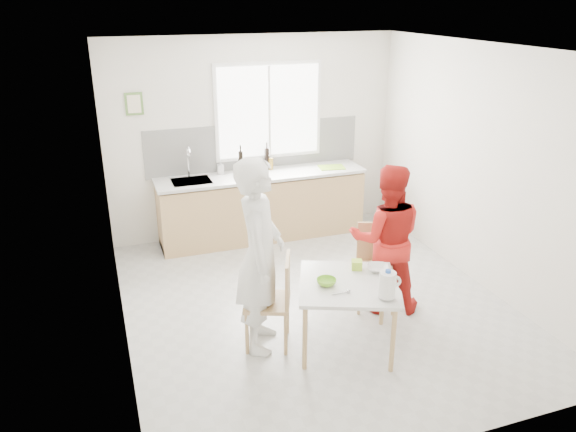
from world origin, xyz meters
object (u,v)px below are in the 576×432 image
(person_red, at_px, (386,239))
(dining_table, at_px, (348,289))
(chair_left, at_px, (275,298))
(chair_far, at_px, (376,262))
(bowl_green, at_px, (326,282))
(wine_bottle_b, at_px, (267,158))
(person_white, at_px, (260,256))
(bowl_white, at_px, (378,268))
(wine_bottle_a, at_px, (241,162))
(milk_jug, at_px, (388,284))

(person_red, bearing_deg, dining_table, 59.74)
(dining_table, relative_size, chair_left, 1.25)
(chair_far, relative_size, bowl_green, 4.99)
(chair_left, xyz_separation_m, wine_bottle_b, (0.78, 2.71, 0.57))
(person_white, bearing_deg, chair_left, -90.00)
(dining_table, bearing_deg, person_white, 158.16)
(chair_left, distance_m, person_white, 0.45)
(chair_left, height_order, bowl_white, chair_left)
(person_white, relative_size, person_red, 1.17)
(wine_bottle_a, distance_m, wine_bottle_b, 0.41)
(wine_bottle_b, bearing_deg, chair_far, -78.41)
(milk_jug, distance_m, wine_bottle_a, 3.28)
(person_white, distance_m, bowl_white, 1.16)
(person_red, xyz_separation_m, wine_bottle_b, (-0.53, 2.43, 0.27))
(milk_jug, height_order, wine_bottle_b, wine_bottle_b)
(person_white, xyz_separation_m, bowl_green, (0.55, -0.27, -0.23))
(person_red, relative_size, wine_bottle_a, 5.01)
(dining_table, relative_size, wine_bottle_b, 3.83)
(person_white, relative_size, bowl_white, 8.93)
(chair_far, distance_m, person_red, 0.32)
(bowl_white, bearing_deg, dining_table, -162.03)
(person_red, bearing_deg, chair_far, -41.75)
(chair_left, height_order, chair_far, chair_left)
(dining_table, xyz_separation_m, person_white, (-0.75, 0.30, 0.32))
(person_white, distance_m, milk_jug, 1.18)
(person_white, xyz_separation_m, person_red, (1.43, 0.23, -0.13))
(bowl_green, relative_size, milk_jug, 0.70)
(chair_far, height_order, milk_jug, milk_jug)
(person_red, xyz_separation_m, wine_bottle_a, (-0.93, 2.34, 0.28))
(dining_table, relative_size, person_white, 0.61)
(chair_far, height_order, wine_bottle_a, wine_bottle_a)
(person_red, bearing_deg, wine_bottle_a, -46.54)
(dining_table, height_order, person_red, person_red)
(chair_far, relative_size, person_red, 0.56)
(person_red, xyz_separation_m, bowl_white, (-0.31, -0.41, -0.10))
(person_white, relative_size, wine_bottle_b, 6.23)
(chair_left, xyz_separation_m, bowl_white, (1.00, -0.13, 0.20))
(dining_table, bearing_deg, milk_jug, -62.55)
(bowl_white, xyz_separation_m, milk_jug, (-0.17, -0.50, 0.11))
(person_red, relative_size, bowl_white, 7.66)
(person_white, distance_m, wine_bottle_a, 2.62)
(chair_far, xyz_separation_m, bowl_white, (-0.26, -0.51, 0.21))
(person_white, bearing_deg, milk_jug, -103.78)
(person_white, height_order, wine_bottle_b, person_white)
(person_white, xyz_separation_m, wine_bottle_b, (0.91, 2.66, 0.14))
(dining_table, xyz_separation_m, bowl_green, (-0.20, 0.03, 0.10))
(person_red, height_order, milk_jug, person_red)
(bowl_white, bearing_deg, wine_bottle_b, 94.44)
(dining_table, xyz_separation_m, milk_jug, (0.20, -0.38, 0.21))
(bowl_white, xyz_separation_m, wine_bottle_a, (-0.62, 2.74, 0.37))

